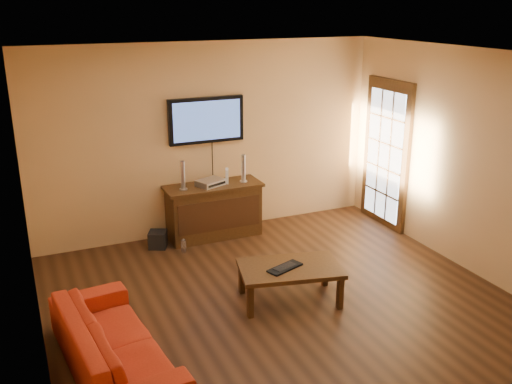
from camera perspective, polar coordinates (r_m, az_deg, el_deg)
ground_plane at (r=6.40m, az=3.12°, el=-11.47°), size 5.00×5.00×0.00m
room_walls at (r=6.29m, az=0.82°, el=4.64°), size 5.00×5.00×5.00m
french_door at (r=8.58m, az=12.86°, el=3.57°), size 0.07×1.02×2.22m
media_console at (r=8.09m, az=-4.24°, el=-1.85°), size 1.36×0.52×0.77m
television at (r=7.95m, az=-4.99°, el=7.17°), size 1.07×0.08×0.64m
coffee_table at (r=6.37m, az=3.42°, el=-7.86°), size 1.24×0.90×0.42m
sofa at (r=5.39m, az=-14.08°, el=-13.69°), size 0.77×1.98×0.75m
speaker_left at (r=7.75m, az=-7.32°, el=1.53°), size 0.11×0.11×0.40m
speaker_right at (r=8.04m, az=-1.26°, el=2.27°), size 0.11×0.11×0.39m
av_receiver at (r=7.94m, az=-4.58°, el=0.96°), size 0.44×0.39×0.08m
game_console at (r=8.02m, az=-2.91°, el=1.62°), size 0.09×0.15×0.20m
subwoofer at (r=7.91m, az=-9.79°, el=-4.70°), size 0.31×0.31×0.23m
bottle at (r=7.72m, az=-7.26°, el=-5.35°), size 0.07×0.07×0.20m
keyboard at (r=6.30m, az=2.91°, el=-7.55°), size 0.45×0.29×0.03m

